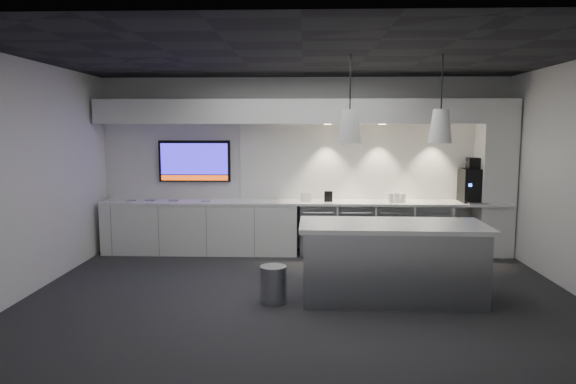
{
  "coord_description": "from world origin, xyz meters",
  "views": [
    {
      "loc": [
        0.04,
        -6.44,
        2.12
      ],
      "look_at": [
        -0.22,
        1.1,
        1.19
      ],
      "focal_mm": 32.0,
      "sensor_mm": 36.0,
      "label": 1
    }
  ],
  "objects_px": {
    "island": "(392,261)",
    "coffee_machine": "(473,184)",
    "bin": "(273,284)",
    "wall_tv": "(195,161)"
  },
  "relations": [
    {
      "from": "island",
      "to": "bin",
      "type": "height_order",
      "value": "island"
    },
    {
      "from": "bin",
      "to": "coffee_machine",
      "type": "bearing_deg",
      "value": 38.72
    },
    {
      "from": "wall_tv",
      "to": "bin",
      "type": "relative_size",
      "value": 2.73
    },
    {
      "from": "island",
      "to": "coffee_machine",
      "type": "relative_size",
      "value": 3.1
    },
    {
      "from": "island",
      "to": "coffee_machine",
      "type": "xyz_separation_m",
      "value": [
        1.74,
        2.39,
        0.72
      ]
    },
    {
      "from": "island",
      "to": "bin",
      "type": "xyz_separation_m",
      "value": [
        -1.46,
        -0.17,
        -0.26
      ]
    },
    {
      "from": "bin",
      "to": "island",
      "type": "bearing_deg",
      "value": 6.68
    },
    {
      "from": "coffee_machine",
      "to": "wall_tv",
      "type": "bearing_deg",
      "value": 177.29
    },
    {
      "from": "coffee_machine",
      "to": "island",
      "type": "bearing_deg",
      "value": -125.73
    },
    {
      "from": "wall_tv",
      "to": "island",
      "type": "relative_size",
      "value": 0.54
    }
  ]
}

